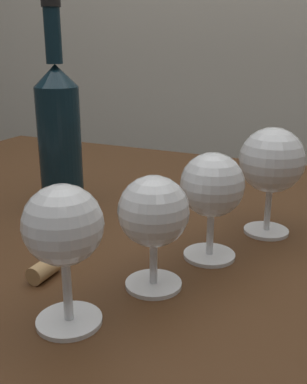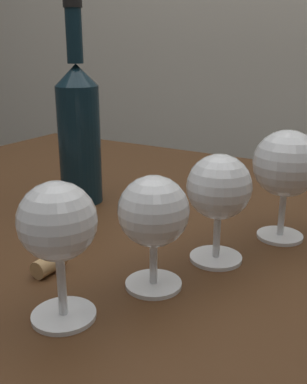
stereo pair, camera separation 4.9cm
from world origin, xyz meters
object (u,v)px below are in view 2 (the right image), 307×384
object	(u,v)px
wine_glass_merlot	(153,215)
cork	(49,264)
wine_glass_port	(286,166)
wine_glass_white	(219,189)
wine_glass_cabernet	(58,226)
wine_bottle	(79,130)

from	to	relation	value
wine_glass_merlot	cork	bearing A→B (deg)	-163.52
cork	wine_glass_port	bearing A→B (deg)	49.64
wine_glass_white	wine_glass_port	size ratio (longest dim) A/B	0.89
wine_glass_merlot	wine_glass_white	distance (m)	0.10
wine_glass_merlot	cork	xyz separation A→B (m)	(-0.12, -0.04, -0.08)
wine_glass_port	wine_glass_cabernet	bearing A→B (deg)	-112.77
wine_glass_port	wine_bottle	size ratio (longest dim) A/B	0.47
wine_bottle	cork	distance (m)	0.29
wine_glass_white	wine_glass_port	distance (m)	0.12
wine_glass_cabernet	wine_bottle	size ratio (longest dim) A/B	0.44
wine_bottle	wine_glass_port	bearing A→B (deg)	3.44
wine_glass_white	wine_glass_cabernet	bearing A→B (deg)	-111.88
wine_glass_cabernet	wine_glass_white	bearing A→B (deg)	68.12
wine_glass_white	cork	world-z (taller)	wine_glass_white
wine_glass_port	wine_bottle	distance (m)	0.34
wine_glass_merlot	wine_bottle	size ratio (longest dim) A/B	0.40
wine_glass_cabernet	wine_glass_white	world-z (taller)	wine_glass_cabernet
wine_glass_merlot	cork	size ratio (longest dim) A/B	3.11
cork	wine_glass_merlot	bearing A→B (deg)	16.48
wine_glass_cabernet	wine_glass_merlot	xyz separation A→B (m)	(0.05, 0.10, -0.01)
wine_glass_cabernet	wine_glass_white	size ratio (longest dim) A/B	1.04
wine_glass_port	wine_glass_merlot	bearing A→B (deg)	-111.99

